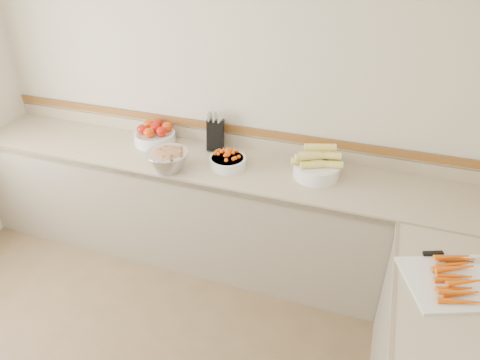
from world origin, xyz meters
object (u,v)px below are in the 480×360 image
(corn_bowl, at_px, (317,166))
(rhubarb_bowl, at_px, (168,159))
(knife_block, at_px, (215,134))
(cherry_tomato_bowl, at_px, (227,160))
(tomato_bowl, at_px, (155,135))
(cutting_board, at_px, (457,280))

(corn_bowl, height_order, rhubarb_bowl, corn_bowl)
(knife_block, relative_size, cherry_tomato_bowl, 1.14)
(cherry_tomato_bowl, relative_size, corn_bowl, 0.75)
(cherry_tomato_bowl, bearing_deg, knife_block, 128.48)
(knife_block, height_order, rhubarb_bowl, knife_block)
(knife_block, relative_size, tomato_bowl, 0.93)
(tomato_bowl, xyz_separation_m, rhubarb_bowl, (0.31, -0.37, 0.02))
(knife_block, relative_size, corn_bowl, 0.86)
(rhubarb_bowl, distance_m, cutting_board, 1.97)
(corn_bowl, xyz_separation_m, rhubarb_bowl, (-1.03, -0.26, 0.01))
(knife_block, distance_m, cutting_board, 1.96)
(tomato_bowl, bearing_deg, cherry_tomato_bowl, -14.00)
(cutting_board, bearing_deg, cherry_tomato_bowl, 153.83)
(knife_block, bearing_deg, cutting_board, -29.98)
(corn_bowl, distance_m, cutting_board, 1.19)
(cherry_tomato_bowl, relative_size, rhubarb_bowl, 0.89)
(cherry_tomato_bowl, xyz_separation_m, corn_bowl, (0.64, 0.07, 0.03))
(tomato_bowl, relative_size, rhubarb_bowl, 1.08)
(cherry_tomato_bowl, bearing_deg, corn_bowl, 6.26)
(tomato_bowl, bearing_deg, cutting_board, -22.54)
(knife_block, xyz_separation_m, tomato_bowl, (-0.51, -0.06, -0.06))
(knife_block, xyz_separation_m, cherry_tomato_bowl, (0.19, -0.24, -0.08))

